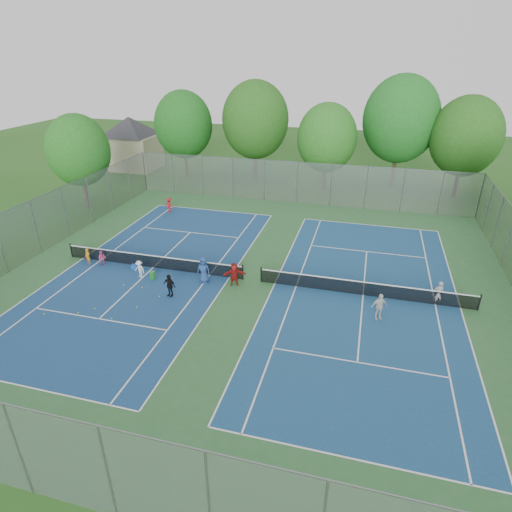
{
  "coord_description": "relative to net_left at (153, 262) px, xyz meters",
  "views": [
    {
      "loc": [
        6.52,
        -23.19,
        13.45
      ],
      "look_at": [
        0.0,
        1.0,
        1.3
      ],
      "focal_mm": 30.0,
      "sensor_mm": 36.0,
      "label": 1
    }
  ],
  "objects": [
    {
      "name": "child_far_baseline",
      "position": [
        -3.71,
        10.45,
        0.22
      ],
      "size": [
        0.95,
        0.67,
        1.34
      ],
      "primitive_type": "imported",
      "rotation": [
        0.0,
        0.0,
        2.93
      ],
      "color": "maroon",
      "rests_on": "ground"
    },
    {
      "name": "tennis_ball_5",
      "position": [
        0.7,
        -6.23,
        -0.42
      ],
      "size": [
        0.07,
        0.07,
        0.07
      ],
      "primitive_type": "sphere",
      "color": "gold",
      "rests_on": "ground"
    },
    {
      "name": "teen_court_b",
      "position": [
        14.88,
        -2.34,
        0.33
      ],
      "size": [
        1.0,
        0.75,
        1.58
      ],
      "primitive_type": "imported",
      "rotation": [
        0.0,
        0.0,
        0.45
      ],
      "color": "silver",
      "rests_on": "ground"
    },
    {
      "name": "student_f",
      "position": [
        6.08,
        -0.81,
        0.31
      ],
      "size": [
        1.48,
        0.96,
        1.53
      ],
      "primitive_type": "imported",
      "rotation": [
        0.0,
        0.0,
        0.4
      ],
      "color": "maroon",
      "rests_on": "ground"
    },
    {
      "name": "tennis_ball_11",
      "position": [
        -0.8,
        -5.6,
        -0.42
      ],
      "size": [
        0.07,
        0.07,
        0.07
      ],
      "primitive_type": "sphere",
      "color": "#EDF038",
      "rests_on": "ground"
    },
    {
      "name": "student_b",
      "position": [
        -3.48,
        -0.6,
        0.09
      ],
      "size": [
        0.63,
        0.55,
        1.09
      ],
      "primitive_type": "imported",
      "rotation": [
        0.0,
        0.0,
        0.3
      ],
      "color": "#D2528F",
      "rests_on": "ground"
    },
    {
      "name": "fence_west",
      "position": [
        -9.0,
        0.0,
        1.54
      ],
      "size": [
        0.1,
        32.0,
        4.0
      ],
      "primitive_type": "cube",
      "rotation": [
        0.0,
        0.0,
        1.57
      ],
      "color": "gray",
      "rests_on": "ground"
    },
    {
      "name": "tennis_ball_7",
      "position": [
        -0.1,
        -1.23,
        -0.42
      ],
      "size": [
        0.07,
        0.07,
        0.07
      ],
      "primitive_type": "sphere",
      "color": "#BFDC33",
      "rests_on": "ground"
    },
    {
      "name": "fence_north",
      "position": [
        7.0,
        16.0,
        1.54
      ],
      "size": [
        32.0,
        0.1,
        4.0
      ],
      "primitive_type": "cube",
      "color": "gray",
      "rests_on": "ground"
    },
    {
      "name": "tree_nr",
      "position": [
        16.0,
        24.0,
        6.59
      ],
      "size": [
        7.6,
        7.6,
        11.42
      ],
      "color": "#443326",
      "rests_on": "ground"
    },
    {
      "name": "ground",
      "position": [
        7.0,
        0.0,
        -0.46
      ],
      "size": [
        120.0,
        120.0,
        0.0
      ],
      "primitive_type": "plane",
      "color": "#24531A",
      "rests_on": "ground"
    },
    {
      "name": "fence_south",
      "position": [
        7.0,
        -16.0,
        1.54
      ],
      "size": [
        32.0,
        0.1,
        4.0
      ],
      "primitive_type": "cube",
      "color": "gray",
      "rests_on": "ground"
    },
    {
      "name": "tennis_ball_2",
      "position": [
        2.79,
        -6.39,
        -0.42
      ],
      "size": [
        0.07,
        0.07,
        0.07
      ],
      "primitive_type": "sphere",
      "color": "#B4CF30",
      "rests_on": "ground"
    },
    {
      "name": "tennis_ball_9",
      "position": [
        -4.11,
        -3.33,
        -0.42
      ],
      "size": [
        0.07,
        0.07,
        0.07
      ],
      "primitive_type": "sphere",
      "color": "gold",
      "rests_on": "ground"
    },
    {
      "name": "tree_nc",
      "position": [
        9.0,
        21.0,
        4.94
      ],
      "size": [
        6.0,
        6.0,
        8.85
      ],
      "color": "#443326",
      "rests_on": "ground"
    },
    {
      "name": "tennis_ball_0",
      "position": [
        0.63,
        -2.7,
        -0.42
      ],
      "size": [
        0.07,
        0.07,
        0.07
      ],
      "primitive_type": "sphere",
      "color": "#CFDE33",
      "rests_on": "ground"
    },
    {
      "name": "tree_ne",
      "position": [
        22.0,
        22.0,
        5.51
      ],
      "size": [
        6.6,
        6.6,
        9.77
      ],
      "color": "#443326",
      "rests_on": "ground"
    },
    {
      "name": "student_e",
      "position": [
        4.1,
        -0.97,
        0.42
      ],
      "size": [
        0.87,
        0.58,
        1.75
      ],
      "primitive_type": "imported",
      "rotation": [
        0.0,
        0.0,
        -0.04
      ],
      "color": "navy",
      "rests_on": "ground"
    },
    {
      "name": "house",
      "position": [
        -15.0,
        24.0,
        3.76
      ],
      "size": [
        11.03,
        11.03,
        7.3
      ],
      "color": "#B7A88C",
      "rests_on": "ground"
    },
    {
      "name": "student_c",
      "position": [
        -0.18,
        -1.43,
        0.13
      ],
      "size": [
        0.84,
        0.6,
        1.18
      ],
      "primitive_type": "imported",
      "rotation": [
        0.0,
        0.0,
        -0.24
      ],
      "color": "white",
      "rests_on": "ground"
    },
    {
      "name": "tree_nw",
      "position": [
        -7.0,
        22.0,
        5.44
      ],
      "size": [
        6.4,
        6.4,
        9.58
      ],
      "color": "#443326",
      "rests_on": "ground"
    },
    {
      "name": "net_left",
      "position": [
        0.0,
        0.0,
        0.0
      ],
      "size": [
        12.87,
        0.1,
        0.91
      ],
      "primitive_type": "cube",
      "color": "black",
      "rests_on": "ground"
    },
    {
      "name": "tree_nl",
      "position": [
        1.0,
        23.0,
        6.09
      ],
      "size": [
        7.2,
        7.2,
        10.69
      ],
      "color": "#443326",
      "rests_on": "ground"
    },
    {
      "name": "ball_hopper",
      "position": [
        0.76,
        -1.48,
        -0.18
      ],
      "size": [
        0.34,
        0.34,
        0.55
      ],
      "primitive_type": "cube",
      "rotation": [
        0.0,
        0.0,
        -0.24
      ],
      "color": "#268E32",
      "rests_on": "ground"
    },
    {
      "name": "tennis_ball_4",
      "position": [
        4.1,
        -3.28,
        -0.42
      ],
      "size": [
        0.07,
        0.07,
        0.07
      ],
      "primitive_type": "sphere",
      "color": "yellow",
      "rests_on": "ground"
    },
    {
      "name": "court_pad",
      "position": [
        7.0,
        0.0,
        -0.45
      ],
      "size": [
        32.0,
        32.0,
        0.01
      ],
      "primitive_type": "cube",
      "color": "#2D5F31",
      "rests_on": "ground"
    },
    {
      "name": "net_right",
      "position": [
        14.0,
        0.0,
        0.0
      ],
      "size": [
        12.87,
        0.1,
        0.91
      ],
      "primitive_type": "cube",
      "color": "black",
      "rests_on": "ground"
    },
    {
      "name": "court_left",
      "position": [
        0.0,
        0.0,
        -0.44
      ],
      "size": [
        10.97,
        23.77,
        0.01
      ],
      "primitive_type": "cube",
      "color": "navy",
      "rests_on": "court_pad"
    },
    {
      "name": "instructor",
      "position": [
        18.18,
        0.09,
        0.3
      ],
      "size": [
        0.62,
        0.48,
        1.52
      ],
      "primitive_type": "imported",
      "rotation": [
        0.0,
        0.0,
        3.37
      ],
      "color": "gray",
      "rests_on": "ground"
    },
    {
      "name": "student_d",
      "position": [
        2.74,
        -3.1,
        0.27
      ],
      "size": [
        0.92,
        0.56,
        1.46
      ],
      "primitive_type": "imported",
      "rotation": [
        0.0,
        0.0,
        -0.25
      ],
      "color": "black",
      "rests_on": "ground"
    },
    {
      "name": "student_a",
      "position": [
        -4.62,
        -0.6,
        0.11
      ],
      "size": [
        0.47,
        0.38,
        1.12
      ],
      "primitive_type": "imported",
      "rotation": [
        0.0,
        0.0,
        -0.29
      ],
      "color": "orange",
      "rests_on": "ground"
    },
    {
      "name": "tennis_ball_10",
      "position": [
        1.45,
        -4.82,
        -0.42
      ],
      "size": [
        0.07,
        0.07,
        0.07
      ],
      "primitive_type": "sphere",
      "color": "yellow",
      "rests_on": "ground"
    },
    {
      "name": "tennis_ball_3",
      "position": [
        -0.65,
        -2.72,
        -0.42
      ],
      "size": [
        0.07,
        0.07,
        0.07
      ],
      "primitive_type": "sphere",
      "color": "#DCF438",
      "rests_on": "ground"
    },
    {
      "name": "tennis_ball_1",
      "position": [
        -3.24,
        -6.82,
        -0.42
      ],
      "size": [
        0.07,
        0.07,
        0.07
      ],
      "primitive_type": "sphere",
      "color": "#EFF438",
      "rests_on": "ground"
    },
    {
      "name": "ball_crate",
      "position": [
        -1.17,
        -0.48,
        -0.3
      ],
      "size": [
        0.46,
        0.46,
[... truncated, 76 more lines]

